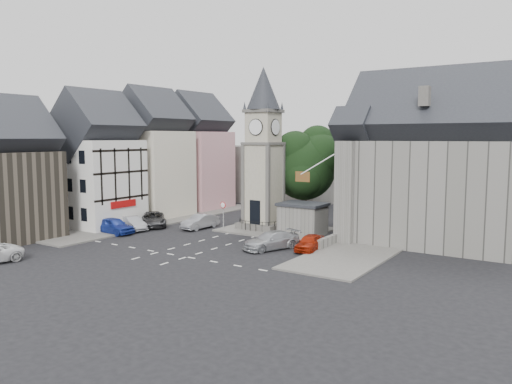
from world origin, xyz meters
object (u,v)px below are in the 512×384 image
Objects in this scene: car_east_red at (310,242)px; pedestrian at (376,231)px; clock_tower at (263,149)px; car_west_blue at (114,226)px; stone_shelter at (303,219)px.

pedestrian reaches higher than car_east_red.
car_east_red is 7.99m from pedestrian.
clock_tower is 3.52× the size of car_west_blue.
clock_tower reaches higher than car_west_blue.
car_east_red is (19.25, 3.96, -0.12)m from car_west_blue.
car_west_blue is 1.17× the size of car_east_red.
stone_shelter is 18.30m from car_west_blue.
pedestrian reaches higher than car_west_blue.
car_west_blue is at bearing -148.27° from stone_shelter.
pedestrian is (6.70, 1.75, -0.75)m from stone_shelter.
clock_tower is 8.15m from stone_shelter.
car_west_blue is 19.65m from car_east_red.
stone_shelter is at bearing 14.61° from pedestrian.
clock_tower is at bearing 174.16° from stone_shelter.
car_east_red is at bearing -56.80° from stone_shelter.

